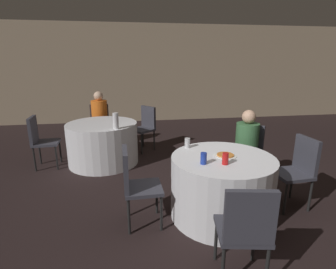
% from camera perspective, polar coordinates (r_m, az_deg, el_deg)
% --- Properties ---
extents(ground_plane, '(16.00, 16.00, 0.00)m').
position_cam_1_polar(ground_plane, '(3.38, 8.74, -15.92)').
color(ground_plane, black).
extents(wall_back, '(16.00, 0.06, 2.80)m').
position_cam_1_polar(wall_back, '(7.96, -2.28, 13.07)').
color(wall_back, gray).
rests_on(wall_back, ground_plane).
extents(table_near, '(1.17, 1.17, 0.73)m').
position_cam_1_polar(table_near, '(3.14, 11.59, -11.08)').
color(table_near, silver).
rests_on(table_near, ground_plane).
extents(table_far, '(1.22, 1.22, 0.73)m').
position_cam_1_polar(table_far, '(4.77, -13.98, -1.85)').
color(table_far, silver).
rests_on(table_far, ground_plane).
extents(chair_near_northeast, '(0.56, 0.56, 0.88)m').
position_cam_1_polar(chair_near_northeast, '(3.96, 16.98, -3.11)').
color(chair_near_northeast, '#383842').
rests_on(chair_near_northeast, ground_plane).
extents(chair_near_west, '(0.42, 0.41, 0.88)m').
position_cam_1_polar(chair_near_west, '(2.87, -7.32, -9.88)').
color(chair_near_west, '#383842').
rests_on(chair_near_west, ground_plane).
extents(chair_near_south, '(0.46, 0.47, 0.88)m').
position_cam_1_polar(chair_near_south, '(2.22, 16.51, -18.68)').
color(chair_near_south, '#383842').
rests_on(chair_near_south, ground_plane).
extents(chair_near_east, '(0.43, 0.43, 0.88)m').
position_cam_1_polar(chair_near_east, '(3.58, 26.53, -6.13)').
color(chair_near_east, '#383842').
rests_on(chair_near_east, ground_plane).
extents(chair_far_west, '(0.42, 0.42, 0.88)m').
position_cam_1_polar(chair_far_west, '(4.88, -26.14, -0.57)').
color(chair_far_west, '#383842').
rests_on(chair_far_west, ground_plane).
extents(chair_far_northeast, '(0.56, 0.56, 0.88)m').
position_cam_1_polar(chair_far_northeast, '(5.32, -4.96, 2.27)').
color(chair_far_northeast, '#383842').
rests_on(chair_far_northeast, ground_plane).
extents(chair_far_north, '(0.45, 0.45, 0.88)m').
position_cam_1_polar(chair_far_north, '(5.71, -14.57, 2.74)').
color(chair_far_north, '#383842').
rests_on(chair_far_north, ground_plane).
extents(person_orange_shirt, '(0.34, 0.50, 1.18)m').
position_cam_1_polar(person_orange_shirt, '(5.54, -14.55, 2.95)').
color(person_orange_shirt, '#4C4238').
rests_on(person_orange_shirt, ground_plane).
extents(person_green_jacket, '(0.45, 0.46, 1.12)m').
position_cam_1_polar(person_green_jacket, '(3.80, 16.31, -3.40)').
color(person_green_jacket, '#282828').
rests_on(person_green_jacket, ground_plane).
extents(pizza_plate_near, '(0.25, 0.25, 0.02)m').
position_cam_1_polar(pizza_plate_near, '(3.04, 12.38, -4.42)').
color(pizza_plate_near, white).
rests_on(pizza_plate_near, table_near).
extents(soda_can_silver, '(0.07, 0.07, 0.12)m').
position_cam_1_polar(soda_can_silver, '(3.24, 4.23, -1.84)').
color(soda_can_silver, silver).
rests_on(soda_can_silver, table_near).
extents(soda_can_red, '(0.07, 0.07, 0.12)m').
position_cam_1_polar(soda_can_red, '(2.78, 12.38, -5.17)').
color(soda_can_red, red).
rests_on(soda_can_red, table_near).
extents(soda_can_blue, '(0.07, 0.07, 0.12)m').
position_cam_1_polar(soda_can_blue, '(2.75, 7.75, -5.18)').
color(soda_can_blue, '#1E38A5').
rests_on(soda_can_blue, table_near).
extents(bottle_far, '(0.09, 0.09, 0.26)m').
position_cam_1_polar(bottle_far, '(4.19, -11.31, 2.90)').
color(bottle_far, white).
rests_on(bottle_far, table_far).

